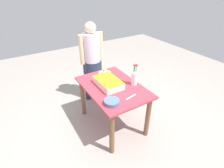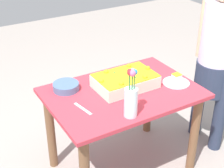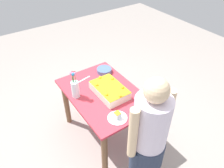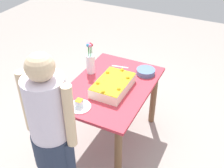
# 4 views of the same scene
# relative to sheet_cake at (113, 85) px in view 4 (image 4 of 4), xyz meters

# --- Properties ---
(ground_plane) EXTENTS (8.00, 8.00, 0.00)m
(ground_plane) POSITION_rel_sheet_cake_xyz_m (0.05, 0.05, -0.78)
(ground_plane) COLOR #9F958D
(dining_table) EXTENTS (1.11, 0.77, 0.73)m
(dining_table) POSITION_rel_sheet_cake_xyz_m (0.05, 0.05, -0.19)
(dining_table) COLOR #C23543
(dining_table) RESTS_ON ground_plane
(sheet_cake) EXTENTS (0.45, 0.29, 0.12)m
(sheet_cake) POSITION_rel_sheet_cake_xyz_m (0.00, 0.00, 0.00)
(sheet_cake) COLOR white
(sheet_cake) RESTS_ON dining_table
(serving_plate_with_slice) EXTENTS (0.21, 0.21, 0.08)m
(serving_plate_with_slice) POSITION_rel_sheet_cake_xyz_m (-0.37, 0.15, -0.03)
(serving_plate_with_slice) COLOR white
(serving_plate_with_slice) RESTS_ON dining_table
(cake_knife) EXTENTS (0.05, 0.19, 0.00)m
(cake_knife) POSITION_rel_sheet_cake_xyz_m (0.41, 0.11, -0.05)
(cake_knife) COLOR silver
(cake_knife) RESTS_ON dining_table
(flower_vase) EXTENTS (0.09, 0.09, 0.34)m
(flower_vase) POSITION_rel_sheet_cake_xyz_m (0.18, 0.34, 0.08)
(flower_vase) COLOR white
(flower_vase) RESTS_ON dining_table
(fruit_bowl) EXTENTS (0.20, 0.20, 0.05)m
(fruit_bowl) POSITION_rel_sheet_cake_xyz_m (0.40, -0.18, -0.02)
(fruit_bowl) COLOR slate
(fruit_bowl) RESTS_ON dining_table
(person_standing) EXTENTS (0.31, 0.45, 1.49)m
(person_standing) POSITION_rel_sheet_cake_xyz_m (-0.80, 0.13, 0.07)
(person_standing) COLOR #2A344C
(person_standing) RESTS_ON ground_plane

